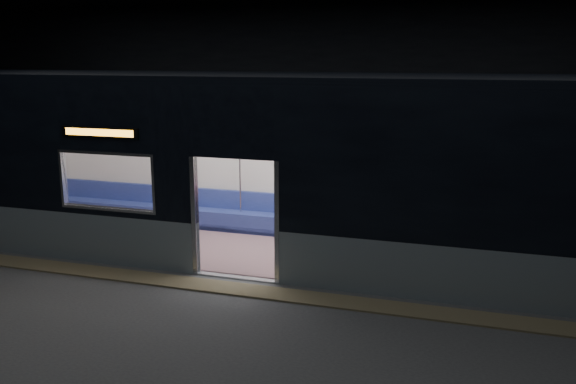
% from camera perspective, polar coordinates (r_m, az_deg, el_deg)
% --- Properties ---
extents(station_floor, '(24.00, 14.00, 0.01)m').
position_cam_1_polar(station_floor, '(9.54, -7.27, -10.14)').
color(station_floor, '#47494C').
rests_on(station_floor, ground).
extents(station_envelope, '(24.00, 14.00, 5.00)m').
position_cam_1_polar(station_envelope, '(8.80, -7.95, 12.46)').
color(station_envelope, black).
rests_on(station_envelope, station_floor).
extents(tactile_strip, '(22.80, 0.50, 0.03)m').
position_cam_1_polar(tactile_strip, '(10.00, -5.94, -8.89)').
color(tactile_strip, '#8C7F59').
rests_on(tactile_strip, station_floor).
extents(metro_car, '(18.00, 3.04, 3.35)m').
position_cam_1_polar(metro_car, '(11.30, -2.15, 3.33)').
color(metro_car, gray).
rests_on(metro_car, station_floor).
extents(passenger, '(0.40, 0.65, 1.30)m').
position_cam_1_polar(passenger, '(12.32, 1.45, -0.99)').
color(passenger, black).
rests_on(passenger, metro_car).
extents(handbag, '(0.30, 0.26, 0.13)m').
position_cam_1_polar(handbag, '(12.16, 1.14, -1.68)').
color(handbag, black).
rests_on(handbag, passenger).
extents(transit_map, '(0.96, 0.03, 0.62)m').
position_cam_1_polar(transit_map, '(12.02, 18.73, 1.37)').
color(transit_map, white).
rests_on(transit_map, metro_car).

